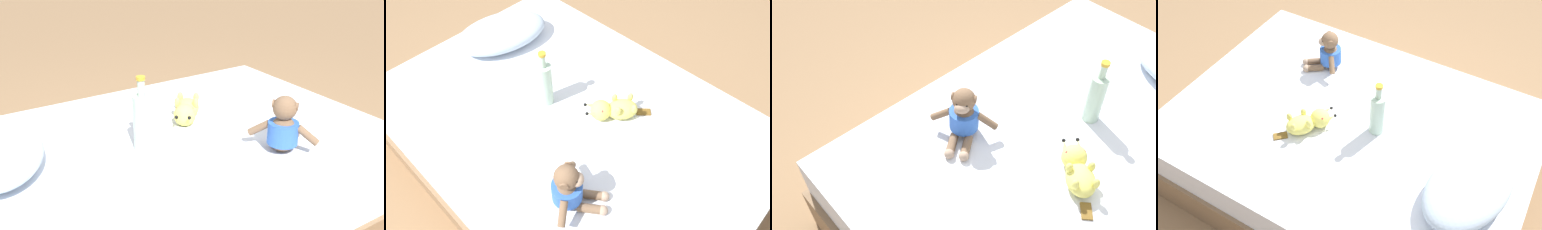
# 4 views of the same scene
# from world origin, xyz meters

# --- Properties ---
(ground_plane) EXTENTS (16.00, 16.00, 0.00)m
(ground_plane) POSITION_xyz_m (0.00, 0.00, 0.00)
(ground_plane) COLOR #93704C
(bed) EXTENTS (1.35, 1.89, 0.47)m
(bed) POSITION_xyz_m (0.00, 0.00, 0.23)
(bed) COLOR #846647
(bed) RESTS_ON ground_plane
(plush_monkey) EXTENTS (0.25, 0.25, 0.24)m
(plush_monkey) POSITION_xyz_m (-0.32, -0.32, 0.56)
(plush_monkey) COLOR brown
(plush_monkey) RESTS_ON bed
(plush_yellow_creature) EXTENTS (0.29, 0.25, 0.10)m
(plush_yellow_creature) POSITION_xyz_m (0.14, -0.16, 0.51)
(plush_yellow_creature) COLOR #EAE066
(plush_yellow_creature) RESTS_ON bed
(glass_bottle) EXTENTS (0.07, 0.07, 0.31)m
(glass_bottle) POSITION_xyz_m (-0.02, 0.14, 0.59)
(glass_bottle) COLOR #B2D1B7
(glass_bottle) RESTS_ON bed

